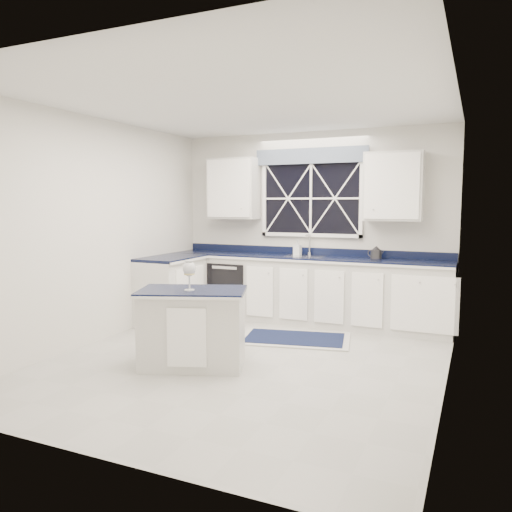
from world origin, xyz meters
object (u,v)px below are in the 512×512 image
at_px(island, 193,328).
at_px(kettle, 376,253).
at_px(faucet, 309,244).
at_px(dishwasher, 235,288).
at_px(soap_bottle, 297,248).
at_px(wine_glass, 189,270).

distance_m(island, kettle, 2.85).
relative_size(island, kettle, 5.22).
bearing_deg(faucet, island, -99.81).
distance_m(faucet, island, 2.64).
xyz_separation_m(dishwasher, soap_bottle, (0.95, 0.12, 0.64)).
xyz_separation_m(faucet, soap_bottle, (-0.15, -0.08, -0.05)).
xyz_separation_m(dishwasher, faucet, (1.10, 0.19, 0.69)).
height_order(dishwasher, wine_glass, wine_glass).
relative_size(kettle, wine_glass, 0.78).
bearing_deg(wine_glass, faucet, 80.55).
bearing_deg(dishwasher, wine_glass, -74.17).
bearing_deg(soap_bottle, kettle, -1.43).
relative_size(island, soap_bottle, 5.70).
xyz_separation_m(faucet, island, (-0.43, -2.51, -0.69)).
distance_m(dishwasher, kettle, 2.16).
bearing_deg(dishwasher, faucet, 10.02).
bearing_deg(faucet, soap_bottle, -153.36).
distance_m(dishwasher, wine_glass, 2.54).
relative_size(dishwasher, kettle, 3.46).
distance_m(dishwasher, island, 2.41).
bearing_deg(island, faucet, 59.73).
distance_m(island, wine_glass, 0.61).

